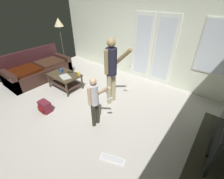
{
  "coord_description": "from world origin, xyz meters",
  "views": [
    {
      "loc": [
        2.45,
        -2.08,
        2.45
      ],
      "look_at": [
        0.79,
        0.04,
        0.76
      ],
      "focal_mm": 24.51,
      "sensor_mm": 36.0,
      "label": 1
    }
  ],
  "objects_px": {
    "leather_couch": "(38,70)",
    "cup_by_laptop": "(79,74)",
    "tv_remote_black": "(70,72)",
    "dvd_remote_slim": "(61,70)",
    "laptop_closed": "(65,77)",
    "cup_near_edge": "(61,71)",
    "tv_stand": "(206,158)",
    "backpack": "(45,107)",
    "loose_keyboard": "(112,159)",
    "coffee_table": "(65,78)",
    "person_child": "(95,99)",
    "flat_screen_tv": "(219,133)",
    "person_adult": "(112,67)",
    "floor_lamp": "(59,25)"
  },
  "relations": [
    {
      "from": "leather_couch",
      "to": "cup_by_laptop",
      "type": "xyz_separation_m",
      "value": [
        1.66,
        0.37,
        0.21
      ]
    },
    {
      "from": "tv_remote_black",
      "to": "dvd_remote_slim",
      "type": "distance_m",
      "value": 0.37
    },
    {
      "from": "laptop_closed",
      "to": "cup_near_edge",
      "type": "distance_m",
      "value": 0.35
    },
    {
      "from": "tv_stand",
      "to": "tv_remote_black",
      "type": "relative_size",
      "value": 10.31
    },
    {
      "from": "tv_stand",
      "to": "leather_couch",
      "type": "bearing_deg",
      "value": 179.09
    },
    {
      "from": "leather_couch",
      "to": "cup_by_laptop",
      "type": "height_order",
      "value": "leather_couch"
    },
    {
      "from": "tv_stand",
      "to": "cup_by_laptop",
      "type": "height_order",
      "value": "cup_by_laptop"
    },
    {
      "from": "laptop_closed",
      "to": "backpack",
      "type": "bearing_deg",
      "value": -53.0
    },
    {
      "from": "leather_couch",
      "to": "loose_keyboard",
      "type": "bearing_deg",
      "value": -12.99
    },
    {
      "from": "coffee_table",
      "to": "tv_stand",
      "type": "height_order",
      "value": "tv_stand"
    },
    {
      "from": "leather_couch",
      "to": "coffee_table",
      "type": "xyz_separation_m",
      "value": [
        1.27,
        0.14,
        0.04
      ]
    },
    {
      "from": "tv_stand",
      "to": "person_child",
      "type": "relative_size",
      "value": 1.54
    },
    {
      "from": "flat_screen_tv",
      "to": "person_adult",
      "type": "relative_size",
      "value": 0.69
    },
    {
      "from": "flat_screen_tv",
      "to": "cup_near_edge",
      "type": "bearing_deg",
      "value": 176.55
    },
    {
      "from": "tv_remote_black",
      "to": "tv_stand",
      "type": "bearing_deg",
      "value": -41.43
    },
    {
      "from": "cup_near_edge",
      "to": "leather_couch",
      "type": "bearing_deg",
      "value": -171.59
    },
    {
      "from": "backpack",
      "to": "loose_keyboard",
      "type": "xyz_separation_m",
      "value": [
        2.09,
        -0.02,
        -0.12
      ]
    },
    {
      "from": "tv_stand",
      "to": "cup_near_edge",
      "type": "distance_m",
      "value": 4.02
    },
    {
      "from": "leather_couch",
      "to": "backpack",
      "type": "distance_m",
      "value": 1.99
    },
    {
      "from": "person_child",
      "to": "laptop_closed",
      "type": "distance_m",
      "value": 1.7
    },
    {
      "from": "tv_stand",
      "to": "floor_lamp",
      "type": "bearing_deg",
      "value": 165.44
    },
    {
      "from": "flat_screen_tv",
      "to": "laptop_closed",
      "type": "xyz_separation_m",
      "value": [
        -3.67,
        0.13,
        -0.35
      ]
    },
    {
      "from": "cup_near_edge",
      "to": "tv_remote_black",
      "type": "height_order",
      "value": "cup_near_edge"
    },
    {
      "from": "loose_keyboard",
      "to": "dvd_remote_slim",
      "type": "distance_m",
      "value": 3.17
    },
    {
      "from": "tv_stand",
      "to": "laptop_closed",
      "type": "distance_m",
      "value": 3.68
    },
    {
      "from": "flat_screen_tv",
      "to": "tv_remote_black",
      "type": "bearing_deg",
      "value": 173.8
    },
    {
      "from": "floor_lamp",
      "to": "tv_stand",
      "type": "bearing_deg",
      "value": -14.56
    },
    {
      "from": "tv_stand",
      "to": "cup_by_laptop",
      "type": "bearing_deg",
      "value": 172.58
    },
    {
      "from": "cup_near_edge",
      "to": "floor_lamp",
      "type": "bearing_deg",
      "value": 141.07
    },
    {
      "from": "floor_lamp",
      "to": "laptop_closed",
      "type": "relative_size",
      "value": 4.96
    },
    {
      "from": "person_child",
      "to": "loose_keyboard",
      "type": "height_order",
      "value": "person_child"
    },
    {
      "from": "laptop_closed",
      "to": "tv_remote_black",
      "type": "relative_size",
      "value": 2.06
    },
    {
      "from": "person_adult",
      "to": "tv_remote_black",
      "type": "relative_size",
      "value": 9.73
    },
    {
      "from": "laptop_closed",
      "to": "tv_remote_black",
      "type": "distance_m",
      "value": 0.31
    },
    {
      "from": "loose_keyboard",
      "to": "laptop_closed",
      "type": "height_order",
      "value": "laptop_closed"
    },
    {
      "from": "loose_keyboard",
      "to": "dvd_remote_slim",
      "type": "bearing_deg",
      "value": 158.45
    },
    {
      "from": "loose_keyboard",
      "to": "leather_couch",
      "type": "bearing_deg",
      "value": 167.01
    },
    {
      "from": "backpack",
      "to": "flat_screen_tv",
      "type": "bearing_deg",
      "value": 13.41
    },
    {
      "from": "coffee_table",
      "to": "loose_keyboard",
      "type": "height_order",
      "value": "coffee_table"
    },
    {
      "from": "tv_stand",
      "to": "dvd_remote_slim",
      "type": "height_order",
      "value": "dvd_remote_slim"
    },
    {
      "from": "cup_near_edge",
      "to": "tv_remote_black",
      "type": "bearing_deg",
      "value": 40.54
    },
    {
      "from": "person_child",
      "to": "cup_by_laptop",
      "type": "distance_m",
      "value": 1.62
    },
    {
      "from": "person_adult",
      "to": "dvd_remote_slim",
      "type": "bearing_deg",
      "value": -174.29
    },
    {
      "from": "flat_screen_tv",
      "to": "loose_keyboard",
      "type": "bearing_deg",
      "value": -146.9
    },
    {
      "from": "person_child",
      "to": "floor_lamp",
      "type": "distance_m",
      "value": 3.92
    },
    {
      "from": "loose_keyboard",
      "to": "person_child",
      "type": "bearing_deg",
      "value": 150.23
    },
    {
      "from": "floor_lamp",
      "to": "cup_near_edge",
      "type": "height_order",
      "value": "floor_lamp"
    },
    {
      "from": "person_adult",
      "to": "backpack",
      "type": "bearing_deg",
      "value": -127.93
    },
    {
      "from": "flat_screen_tv",
      "to": "backpack",
      "type": "xyz_separation_m",
      "value": [
        -3.34,
        -0.8,
        -0.68
      ]
    },
    {
      "from": "tv_stand",
      "to": "person_child",
      "type": "xyz_separation_m",
      "value": [
        -2.06,
        -0.35,
        0.45
      ]
    }
  ]
}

